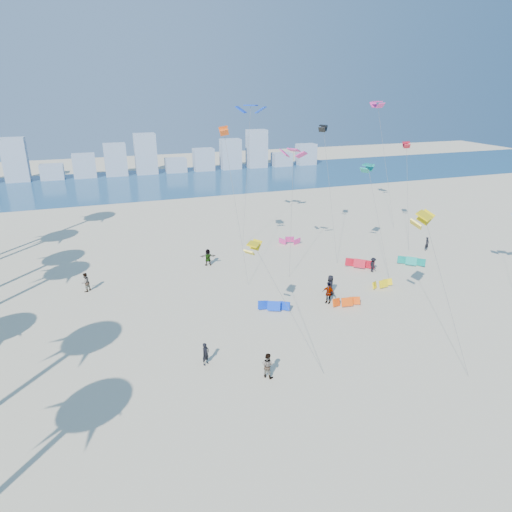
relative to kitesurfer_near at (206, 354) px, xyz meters
name	(u,v)px	position (x,y,z in m)	size (l,w,h in m)	color
ground	(302,442)	(3.15, -8.69, -0.81)	(220.00, 220.00, 0.00)	beige
ocean	(146,183)	(3.15, 63.31, -0.80)	(220.00, 220.00, 0.00)	navy
kitesurfer_near	(206,354)	(0.00, 0.00, 0.00)	(0.59, 0.39, 1.62)	black
kitesurfer_mid	(267,365)	(3.44, -2.69, 0.06)	(0.84, 0.65, 1.73)	gray
kitesurfers_far	(264,272)	(8.66, 12.04, 0.08)	(37.73, 13.02, 1.89)	black
grounded_kites	(346,273)	(16.55, 10.15, -0.38)	(20.26, 18.38, 0.95)	blue
flying_kites	(333,142)	(17.13, 15.46, 11.60)	(29.94, 36.48, 16.31)	yellow
distant_skyline	(134,160)	(1.96, 73.31, 2.28)	(85.00, 3.00, 8.40)	#9EADBF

